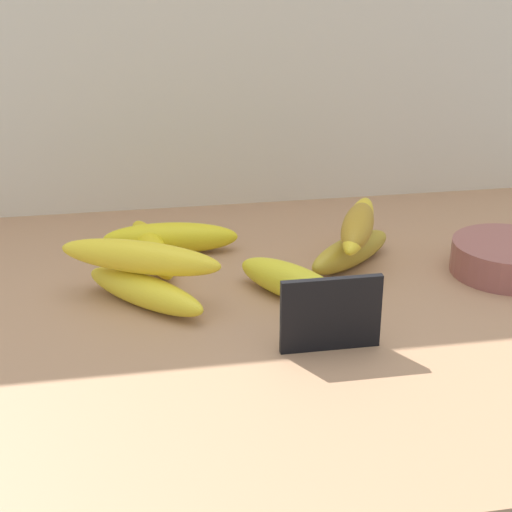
# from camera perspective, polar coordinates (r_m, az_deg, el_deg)

# --- Properties ---
(counter_top) EXTENTS (1.10, 0.76, 0.03)m
(counter_top) POSITION_cam_1_polar(r_m,az_deg,el_deg) (0.96, 3.63, -4.30)
(counter_top) COLOR #A97C59
(counter_top) RESTS_ON ground
(chalkboard_sign) EXTENTS (0.11, 0.02, 0.08)m
(chalkboard_sign) POSITION_cam_1_polar(r_m,az_deg,el_deg) (0.85, 5.32, -4.40)
(chalkboard_sign) COLOR black
(chalkboard_sign) RESTS_ON counter_top
(fruit_bowl) EXTENTS (0.15, 0.15, 0.04)m
(fruit_bowl) POSITION_cam_1_polar(r_m,az_deg,el_deg) (1.08, 17.73, -0.14)
(fruit_bowl) COLOR #92514B
(fruit_bowl) RESTS_ON counter_top
(banana_0) EXTENTS (0.15, 0.16, 0.04)m
(banana_0) POSITION_cam_1_polar(r_m,az_deg,el_deg) (0.95, -8.06, -2.52)
(banana_0) COLOR yellow
(banana_0) RESTS_ON counter_top
(banana_1) EXTENTS (0.15, 0.13, 0.04)m
(banana_1) POSITION_cam_1_polar(r_m,az_deg,el_deg) (1.06, 6.86, 0.33)
(banana_1) COLOR #B19429
(banana_1) RESTS_ON counter_top
(banana_2) EXTENTS (0.07, 0.21, 0.04)m
(banana_2) POSITION_cam_1_polar(r_m,az_deg,el_deg) (1.08, -7.55, 0.57)
(banana_2) COLOR yellow
(banana_2) RESTS_ON counter_top
(banana_3) EXTENTS (0.13, 0.15, 0.04)m
(banana_3) POSITION_cam_1_polar(r_m,az_deg,el_deg) (0.97, 2.51, -1.83)
(banana_3) COLOR yellow
(banana_3) RESTS_ON counter_top
(banana_4) EXTENTS (0.19, 0.06, 0.04)m
(banana_4) POSITION_cam_1_polar(r_m,az_deg,el_deg) (1.10, -6.19, 1.30)
(banana_4) COLOR yellow
(banana_4) RESTS_ON counter_top
(banana_5) EXTENTS (0.10, 0.16, 0.04)m
(banana_5) POSITION_cam_1_polar(r_m,az_deg,el_deg) (1.04, 7.36, 2.16)
(banana_5) COLOR #AC7F21
(banana_5) RESTS_ON banana_1
(banana_6) EXTENTS (0.20, 0.13, 0.04)m
(banana_6) POSITION_cam_1_polar(r_m,az_deg,el_deg) (0.95, -8.42, -0.08)
(banana_6) COLOR yellow
(banana_6) RESTS_ON banana_0
(banana_7) EXTENTS (0.11, 0.20, 0.03)m
(banana_7) POSITION_cam_1_polar(r_m,az_deg,el_deg) (1.05, 7.42, 2.28)
(banana_7) COLOR yellow
(banana_7) RESTS_ON banana_1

